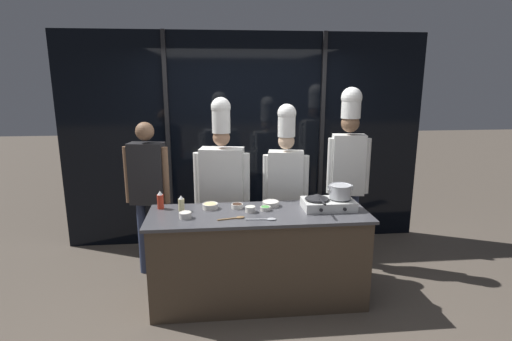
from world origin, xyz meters
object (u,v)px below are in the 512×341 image
Objects in this scene: prep_bowl_ginger at (210,206)px; serving_spoon_slotted at (237,218)px; person_guest at (148,183)px; prep_bowl_onion at (185,215)px; chef_sous at (286,175)px; prep_bowl_scallions at (265,208)px; prep_bowl_bean_sprouts at (250,209)px; prep_bowl_rice at (271,203)px; portable_stove at (328,204)px; stock_pot at (340,191)px; squeeze_bottle_oil at (181,204)px; frying_pan at (317,197)px; chef_line at (348,158)px; prep_bowl_soy_glaze at (237,206)px; chef_head at (222,177)px; squeeze_bottle_chili at (160,200)px; serving_spoon_solid at (268,219)px.

serving_spoon_slotted is (0.24, -0.30, -0.02)m from prep_bowl_ginger.
serving_spoon_slotted is 1.23m from person_guest.
chef_sous is (1.05, 0.78, 0.15)m from prep_bowl_onion.
prep_bowl_bean_sprouts is (-0.15, -0.04, 0.01)m from prep_bowl_scallions.
serving_spoon_slotted is at bearing -6.91° from prep_bowl_onion.
prep_bowl_rice is 0.86m from prep_bowl_onion.
stock_pot is (0.11, 0.00, 0.12)m from portable_stove.
squeeze_bottle_oil is at bearing -176.14° from prep_bowl_rice.
portable_stove is 0.26× the size of chef_sous.
chef_line reaches higher than frying_pan.
chef_line is (1.29, 0.57, 0.33)m from prep_bowl_soy_glaze.
frying_pan is at bearing 117.45° from chef_sous.
chef_head is at bearing 66.22° from prep_bowl_onion.
chef_head is (-0.11, 0.85, 0.17)m from serving_spoon_slotted.
squeeze_bottle_chili reaches higher than frying_pan.
prep_bowl_onion is 0.89m from person_guest.
person_guest is (-1.69, 0.64, 0.01)m from frying_pan.
chef_head is (0.79, 0.03, 0.04)m from person_guest.
person_guest reaches higher than prep_bowl_bean_sprouts.
portable_stove is 1.94× the size of serving_spoon_slotted.
chef_sous is at bearing 70.45° from serving_spoon_solid.
stock_pot reaches higher than prep_bowl_scallions.
serving_spoon_slotted is (0.51, -0.26, -0.07)m from squeeze_bottle_oil.
squeeze_bottle_oil is 0.08× the size of chef_sous.
serving_spoon_slotted is at bearing 40.97° from chef_line.
chef_head is at bearing 146.54° from portable_stove.
person_guest is (-0.39, 0.55, 0.07)m from squeeze_bottle_oil.
prep_bowl_onion is at bearing -161.94° from prep_bowl_rice.
chef_line reaches higher than squeeze_bottle_oil.
stock_pot is 1.32× the size of squeeze_bottle_chili.
prep_bowl_onion is (0.05, -0.21, -0.04)m from squeeze_bottle_oil.
chef_head is (-0.47, 0.53, 0.15)m from prep_bowl_rice.
prep_bowl_soy_glaze reaches higher than prep_bowl_scallions.
squeeze_bottle_oil reaches higher than prep_bowl_bean_sprouts.
stock_pot reaches higher than squeeze_bottle_oil.
frying_pan is at bearing 60.10° from chef_line.
person_guest is at bearing 137.94° from serving_spoon_slotted.
person_guest is 1.50m from chef_sous.
squeeze_bottle_oil is at bearing -171.93° from prep_bowl_ginger.
serving_spoon_slotted is (0.46, -0.06, -0.03)m from prep_bowl_onion.
chef_line is at bearing 33.32° from serving_spoon_slotted.
squeeze_bottle_chili is 1.40m from chef_sous.
portable_stove is 0.92m from serving_spoon_slotted.
prep_bowl_onion is (-1.47, -0.13, -0.14)m from stock_pot.
chef_head is (-0.90, 0.67, 0.05)m from frying_pan.
person_guest reaches higher than frying_pan.
prep_bowl_ginger is 0.85m from person_guest.
prep_bowl_bean_sprouts is 0.75m from chef_head.
frying_pan is at bearing -178.91° from stock_pot.
squeeze_bottle_oil is 0.66m from prep_bowl_bean_sprouts.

